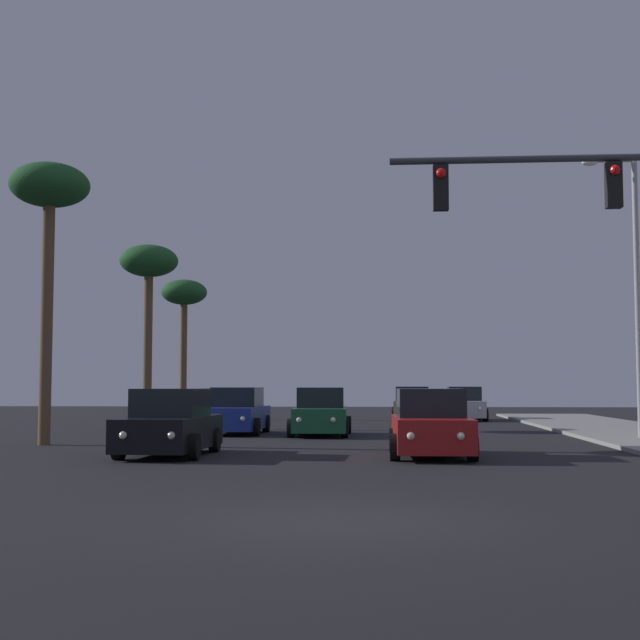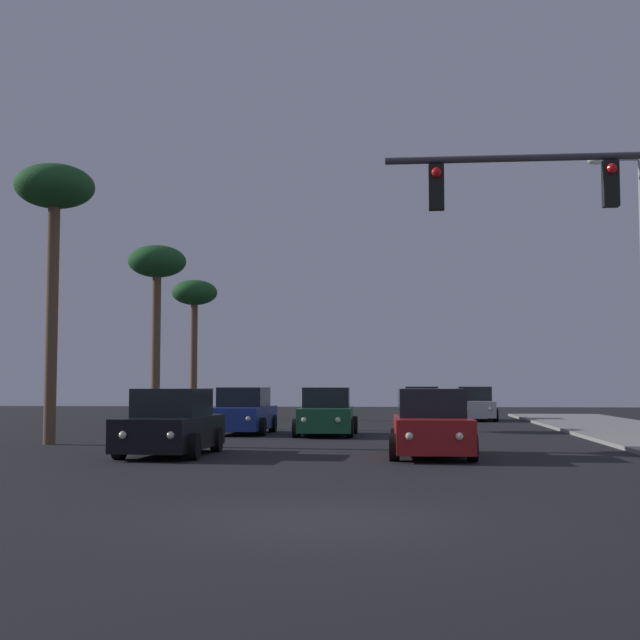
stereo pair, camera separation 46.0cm
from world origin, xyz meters
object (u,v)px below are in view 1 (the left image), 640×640
object	(u,v)px
palm_tree_far	(184,299)
palm_tree_near	(49,200)
traffic_light_mast	(638,234)
car_tan	(412,405)
car_silver	(464,405)
street_lamp	(633,280)
car_green	(321,414)
car_red	(431,426)
car_black	(170,425)
palm_tree_mid	(149,270)
car_blue	(237,413)

from	to	relation	value
palm_tree_far	palm_tree_near	size ratio (longest dim) A/B	0.86
traffic_light_mast	car_tan	bearing A→B (deg)	97.33
car_silver	palm_tree_far	size ratio (longest dim) A/B	0.59
car_tan	car_silver	size ratio (longest dim) A/B	1.00
car_tan	palm_tree_near	distance (m)	23.36
street_lamp	palm_tree_far	world-z (taller)	street_lamp
car_green	car_red	distance (m)	9.55
traffic_light_mast	palm_tree_near	size ratio (longest dim) A/B	0.81
car_black	street_lamp	distance (m)	15.48
traffic_light_mast	street_lamp	xyz separation A→B (m)	(2.98, 11.29, 0.42)
palm_tree_near	car_tan	bearing A→B (deg)	59.29
car_black	car_red	xyz separation A→B (m)	(6.54, 0.18, 0.00)
car_green	palm_tree_mid	distance (m)	10.45
traffic_light_mast	car_green	bearing A→B (deg)	117.48
car_tan	palm_tree_mid	xyz separation A→B (m)	(-11.06, -9.27, 5.76)
palm_tree_far	palm_tree_near	world-z (taller)	palm_tree_near
car_black	car_tan	xyz separation A→B (m)	(6.77, 22.93, 0.00)
car_green	car_blue	bearing A→B (deg)	-16.54
car_blue	palm_tree_mid	world-z (taller)	palm_tree_mid
car_silver	street_lamp	xyz separation A→B (m)	(3.95, -16.29, 4.36)
car_black	car_tan	bearing A→B (deg)	-104.43
car_green	car_silver	world-z (taller)	same
car_blue	palm_tree_near	world-z (taller)	palm_tree_near
car_blue	car_tan	size ratio (longest dim) A/B	1.00
car_green	palm_tree_near	world-z (taller)	palm_tree_near
palm_tree_near	palm_tree_mid	distance (m)	10.04
palm_tree_far	car_silver	bearing A→B (deg)	-2.98
car_green	palm_tree_far	world-z (taller)	palm_tree_far
car_silver	palm_tree_mid	bearing A→B (deg)	34.82
car_green	car_tan	world-z (taller)	same
traffic_light_mast	palm_tree_far	world-z (taller)	palm_tree_far
car_red	traffic_light_mast	size ratio (longest dim) A/B	0.64
car_blue	street_lamp	size ratio (longest dim) A/B	0.48
traffic_light_mast	palm_tree_near	xyz separation A→B (m)	(-15.00, 8.34, 2.64)
car_tan	car_black	bearing A→B (deg)	75.33
car_silver	palm_tree_far	world-z (taller)	palm_tree_far
car_tan	car_silver	bearing A→B (deg)	-178.66
car_blue	street_lamp	xyz separation A→B (m)	(13.26, -3.30, 4.36)
car_tan	traffic_light_mast	xyz separation A→B (m)	(3.55, -27.60, 3.94)
car_tan	car_red	size ratio (longest dim) A/B	1.00
car_silver	traffic_light_mast	distance (m)	27.88
street_lamp	palm_tree_mid	xyz separation A→B (m)	(-17.59, 7.05, 1.40)
car_blue	palm_tree_far	xyz separation A→B (m)	(-5.14, 13.75, 5.53)
car_black	palm_tree_far	size ratio (longest dim) A/B	0.60
street_lamp	car_black	bearing A→B (deg)	-153.58
car_green	palm_tree_mid	size ratio (longest dim) A/B	0.58
car_black	car_silver	world-z (taller)	same
car_red	palm_tree_mid	distance (m)	18.22
car_silver	street_lamp	bearing A→B (deg)	104.31
palm_tree_mid	traffic_light_mast	bearing A→B (deg)	-51.44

